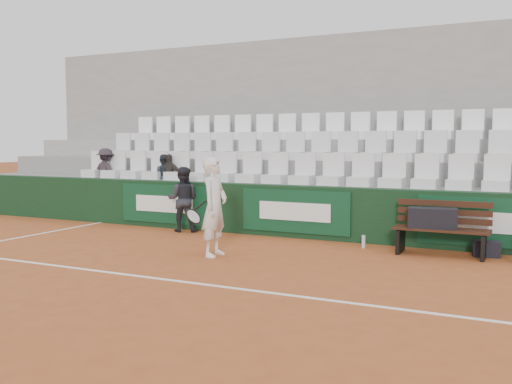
# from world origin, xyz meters

# --- Properties ---
(ground) EXTENTS (80.00, 80.00, 0.00)m
(ground) POSITION_xyz_m (0.00, 0.00, 0.00)
(ground) COLOR #A34E24
(ground) RESTS_ON ground
(court_baseline) EXTENTS (18.00, 0.06, 0.01)m
(court_baseline) POSITION_xyz_m (0.00, 0.00, 0.00)
(court_baseline) COLOR white
(court_baseline) RESTS_ON ground
(back_barrier) EXTENTS (18.00, 0.34, 1.00)m
(back_barrier) POSITION_xyz_m (0.07, 3.99, 0.50)
(back_barrier) COLOR black
(back_barrier) RESTS_ON ground
(grandstand_tier_front) EXTENTS (18.00, 0.95, 1.00)m
(grandstand_tier_front) POSITION_xyz_m (0.00, 4.62, 0.50)
(grandstand_tier_front) COLOR gray
(grandstand_tier_front) RESTS_ON ground
(grandstand_tier_mid) EXTENTS (18.00, 0.95, 1.45)m
(grandstand_tier_mid) POSITION_xyz_m (0.00, 5.58, 0.72)
(grandstand_tier_mid) COLOR gray
(grandstand_tier_mid) RESTS_ON ground
(grandstand_tier_back) EXTENTS (18.00, 0.95, 1.90)m
(grandstand_tier_back) POSITION_xyz_m (0.00, 6.53, 0.95)
(grandstand_tier_back) COLOR #989896
(grandstand_tier_back) RESTS_ON ground
(grandstand_rear_wall) EXTENTS (18.00, 0.30, 4.40)m
(grandstand_rear_wall) POSITION_xyz_m (0.00, 7.15, 2.20)
(grandstand_rear_wall) COLOR gray
(grandstand_rear_wall) RESTS_ON ground
(seat_row_front) EXTENTS (11.90, 0.44, 0.63)m
(seat_row_front) POSITION_xyz_m (0.00, 4.45, 1.31)
(seat_row_front) COLOR silver
(seat_row_front) RESTS_ON grandstand_tier_front
(seat_row_mid) EXTENTS (11.90, 0.44, 0.63)m
(seat_row_mid) POSITION_xyz_m (0.00, 5.40, 1.77)
(seat_row_mid) COLOR silver
(seat_row_mid) RESTS_ON grandstand_tier_mid
(seat_row_back) EXTENTS (11.90, 0.44, 0.63)m
(seat_row_back) POSITION_xyz_m (0.00, 6.35, 2.21)
(seat_row_back) COLOR white
(seat_row_back) RESTS_ON grandstand_tier_back
(bench_left) EXTENTS (1.50, 0.56, 0.45)m
(bench_left) POSITION_xyz_m (2.57, 3.31, 0.23)
(bench_left) COLOR #351A10
(bench_left) RESTS_ON ground
(sports_bag_left) EXTENTS (0.80, 0.43, 0.33)m
(sports_bag_left) POSITION_xyz_m (2.43, 3.28, 0.61)
(sports_bag_left) COLOR black
(sports_bag_left) RESTS_ON bench_left
(sports_bag_ground) EXTENTS (0.45, 0.32, 0.25)m
(sports_bag_ground) POSITION_xyz_m (3.24, 3.55, 0.13)
(sports_bag_ground) COLOR black
(sports_bag_ground) RESTS_ON ground
(water_bottle_near) EXTENTS (0.06, 0.06, 0.23)m
(water_bottle_near) POSITION_xyz_m (1.26, 3.42, 0.11)
(water_bottle_near) COLOR #B2C3CA
(water_bottle_near) RESTS_ON ground
(tennis_player) EXTENTS (0.70, 0.60, 1.60)m
(tennis_player) POSITION_xyz_m (-0.73, 1.69, 0.80)
(tennis_player) COLOR silver
(tennis_player) RESTS_ON ground
(ball_kid) EXTENTS (0.79, 0.71, 1.34)m
(ball_kid) POSITION_xyz_m (-2.59, 3.60, 0.67)
(ball_kid) COLOR black
(ball_kid) RESTS_ON ground
(spectator_a) EXTENTS (0.80, 0.54, 1.15)m
(spectator_a) POSITION_xyz_m (-5.37, 4.50, 1.57)
(spectator_a) COLOR #2A2127
(spectator_a) RESTS_ON grandstand_tier_front
(spectator_b) EXTENTS (0.64, 0.39, 1.02)m
(spectator_b) POSITION_xyz_m (-3.53, 4.50, 1.51)
(spectator_b) COLOR #2E2A25
(spectator_b) RESTS_ON grandstand_tier_front
(spectator_c) EXTENTS (0.60, 0.54, 1.02)m
(spectator_c) POSITION_xyz_m (-3.70, 4.50, 1.51)
(spectator_c) COLOR #212831
(spectator_c) RESTS_ON grandstand_tier_front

